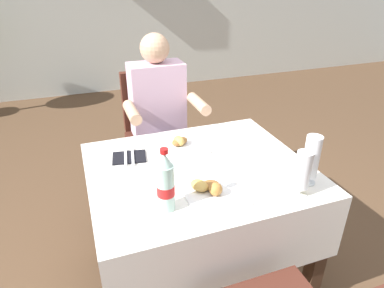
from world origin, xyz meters
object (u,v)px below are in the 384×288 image
object	(u,v)px
beer_glass_middle	(311,160)
seated_diner_far	(160,117)
plate_near_camera	(211,191)
plate_far_diner	(182,144)
napkin_cutlery_set	(129,157)
cola_bottle_primary	(165,184)
chair_far_diner_seat	(157,132)
main_dining_table	(199,195)
beer_glass_left	(302,172)

from	to	relation	value
beer_glass_middle	seated_diner_far	bearing A→B (deg)	112.12
plate_near_camera	plate_far_diner	xyz separation A→B (m)	(0.02, 0.46, -0.00)
napkin_cutlery_set	cola_bottle_primary	bearing A→B (deg)	-81.78
seated_diner_far	plate_near_camera	bearing A→B (deg)	-91.85
chair_far_diner_seat	napkin_cutlery_set	distance (m)	0.73
seated_diner_far	cola_bottle_primary	bearing A→B (deg)	-103.52
main_dining_table	plate_far_diner	world-z (taller)	plate_far_diner
chair_far_diner_seat	napkin_cutlery_set	bearing A→B (deg)	-115.70
chair_far_diner_seat	cola_bottle_primary	xyz separation A→B (m)	(-0.24, -1.10, 0.31)
beer_glass_middle	cola_bottle_primary	size ratio (longest dim) A/B	0.85
seated_diner_far	chair_far_diner_seat	bearing A→B (deg)	89.63
seated_diner_far	beer_glass_left	distance (m)	1.15
plate_far_diner	cola_bottle_primary	size ratio (longest dim) A/B	0.83
main_dining_table	cola_bottle_primary	bearing A→B (deg)	-133.05
plate_far_diner	napkin_cutlery_set	xyz separation A→B (m)	(-0.29, -0.02, -0.01)
chair_far_diner_seat	beer_glass_left	distance (m)	1.28
seated_diner_far	plate_near_camera	xyz separation A→B (m)	(-0.03, -0.97, 0.05)
main_dining_table	chair_far_diner_seat	size ratio (longest dim) A/B	1.10
seated_diner_far	beer_glass_left	size ratio (longest dim) A/B	6.08
beer_glass_left	napkin_cutlery_set	bearing A→B (deg)	138.39
beer_glass_left	napkin_cutlery_set	world-z (taller)	beer_glass_left
main_dining_table	chair_far_diner_seat	world-z (taller)	chair_far_diner_seat
chair_far_diner_seat	seated_diner_far	bearing A→B (deg)	-90.37
main_dining_table	seated_diner_far	distance (m)	0.75
seated_diner_far	cola_bottle_primary	distance (m)	1.03
chair_far_diner_seat	seated_diner_far	xyz separation A→B (m)	(-0.00, -0.11, 0.16)
beer_glass_left	chair_far_diner_seat	bearing A→B (deg)	105.31
plate_near_camera	napkin_cutlery_set	size ratio (longest dim) A/B	1.26
main_dining_table	chair_far_diner_seat	xyz separation A→B (m)	(0.00, 0.85, -0.01)
beer_glass_left	cola_bottle_primary	world-z (taller)	cola_bottle_primary
main_dining_table	plate_far_diner	distance (m)	0.30
chair_far_diner_seat	beer_glass_middle	distance (m)	1.25
main_dining_table	seated_diner_far	xyz separation A→B (m)	(-0.00, 0.74, 0.14)
plate_near_camera	beer_glass_left	size ratio (longest dim) A/B	1.19
plate_near_camera	beer_glass_middle	xyz separation A→B (m)	(0.45, -0.06, 0.10)
main_dining_table	napkin_cutlery_set	distance (m)	0.41
seated_diner_far	beer_glass_middle	world-z (taller)	seated_diner_far
chair_far_diner_seat	beer_glass_middle	xyz separation A→B (m)	(0.42, -1.14, 0.30)
beer_glass_left	beer_glass_middle	distance (m)	0.11
seated_diner_far	cola_bottle_primary	xyz separation A→B (m)	(-0.24, -0.99, 0.15)
main_dining_table	beer_glass_middle	size ratio (longest dim) A/B	4.56
seated_diner_far	beer_glass_middle	xyz separation A→B (m)	(0.42, -1.03, 0.14)
plate_near_camera	plate_far_diner	bearing A→B (deg)	87.66
beer_glass_middle	main_dining_table	bearing A→B (deg)	144.89
plate_far_diner	beer_glass_left	xyz separation A→B (m)	(0.34, -0.58, 0.09)
main_dining_table	beer_glass_left	distance (m)	0.56
seated_diner_far	beer_glass_left	world-z (taller)	seated_diner_far
cola_bottle_primary	napkin_cutlery_set	bearing A→B (deg)	98.22
chair_far_diner_seat	plate_near_camera	xyz separation A→B (m)	(-0.03, -1.08, 0.20)
beer_glass_middle	cola_bottle_primary	distance (m)	0.66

